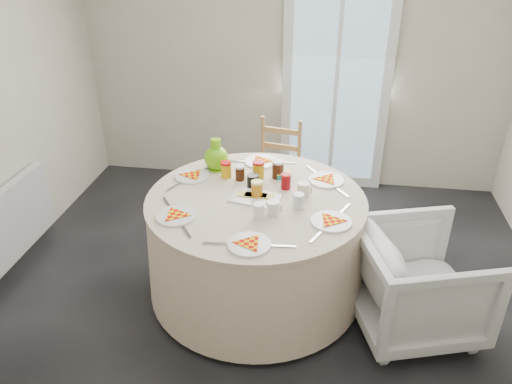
# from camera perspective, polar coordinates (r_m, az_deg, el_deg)

# --- Properties ---
(floor) EXTENTS (4.00, 4.00, 0.00)m
(floor) POSITION_cam_1_polar(r_m,az_deg,el_deg) (3.56, 0.92, -12.96)
(floor) COLOR black
(floor) RESTS_ON ground
(wall_back) EXTENTS (4.00, 0.02, 2.60)m
(wall_back) POSITION_cam_1_polar(r_m,az_deg,el_deg) (4.78, 4.44, 15.66)
(wall_back) COLOR #BCB5A3
(wall_back) RESTS_ON floor
(glass_door) EXTENTS (1.00, 0.08, 2.10)m
(glass_door) POSITION_cam_1_polar(r_m,az_deg,el_deg) (4.78, 9.17, 12.30)
(glass_door) COLOR silver
(glass_door) RESTS_ON floor
(radiator) EXTENTS (0.07, 1.00, 0.55)m
(radiator) POSITION_cam_1_polar(r_m,az_deg,el_deg) (4.15, -26.22, -3.19)
(radiator) COLOR silver
(radiator) RESTS_ON floor
(table) EXTENTS (1.50, 1.50, 0.76)m
(table) POSITION_cam_1_polar(r_m,az_deg,el_deg) (3.49, -0.00, -6.13)
(table) COLOR beige
(table) RESTS_ON floor
(wooden_chair) EXTENTS (0.46, 0.44, 0.88)m
(wooden_chair) POSITION_cam_1_polar(r_m,az_deg,el_deg) (4.34, 2.18, 2.74)
(wooden_chair) COLOR tan
(wooden_chair) RESTS_ON floor
(armchair) EXTENTS (0.89, 0.92, 0.77)m
(armchair) POSITION_cam_1_polar(r_m,az_deg,el_deg) (3.35, 18.13, -9.19)
(armchair) COLOR silver
(armchair) RESTS_ON floor
(place_settings) EXTENTS (1.45, 1.45, 0.02)m
(place_settings) POSITION_cam_1_polar(r_m,az_deg,el_deg) (3.28, -0.00, -0.46)
(place_settings) COLOR white
(place_settings) RESTS_ON table
(jar_cluster) EXTENTS (0.52, 0.30, 0.14)m
(jar_cluster) POSITION_cam_1_polar(r_m,az_deg,el_deg) (3.45, -0.24, 2.03)
(jar_cluster) COLOR #93530F
(jar_cluster) RESTS_ON table
(butter_tub) EXTENTS (0.13, 0.11, 0.04)m
(butter_tub) POSITION_cam_1_polar(r_m,az_deg,el_deg) (3.54, 3.11, 2.11)
(butter_tub) COLOR #0E8882
(butter_tub) RESTS_ON table
(green_pitcher) EXTENTS (0.20, 0.20, 0.23)m
(green_pitcher) POSITION_cam_1_polar(r_m,az_deg,el_deg) (3.64, -4.57, 4.25)
(green_pitcher) COLOR #67C10E
(green_pitcher) RESTS_ON table
(cheese_platter) EXTENTS (0.36, 0.27, 0.04)m
(cheese_platter) POSITION_cam_1_polar(r_m,az_deg,el_deg) (3.27, -0.09, -0.54)
(cheese_platter) COLOR white
(cheese_platter) RESTS_ON table
(mugs_glasses) EXTENTS (0.61, 0.61, 0.11)m
(mugs_glasses) POSITION_cam_1_polar(r_m,az_deg,el_deg) (3.27, 2.42, 0.23)
(mugs_glasses) COLOR #989898
(mugs_glasses) RESTS_ON table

